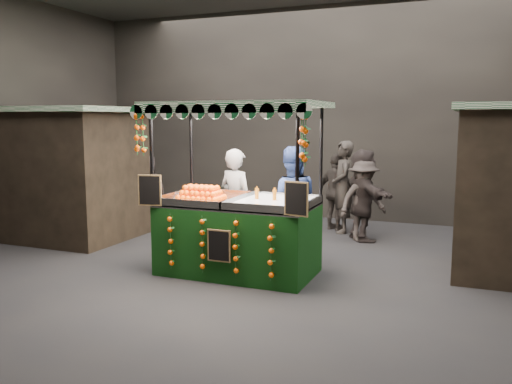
% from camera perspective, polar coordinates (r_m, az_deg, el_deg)
% --- Properties ---
extents(ground, '(12.00, 12.00, 0.00)m').
position_cam_1_polar(ground, '(8.31, -1.27, -8.68)').
color(ground, black).
rests_on(ground, ground).
extents(market_hall, '(12.10, 10.10, 5.05)m').
position_cam_1_polar(market_hall, '(8.03, -1.34, 15.13)').
color(market_hall, black).
rests_on(market_hall, ground).
extents(neighbour_stall_left, '(3.00, 2.20, 2.60)m').
position_cam_1_polar(neighbour_stall_left, '(11.29, -20.15, 2.01)').
color(neighbour_stall_left, black).
rests_on(neighbour_stall_left, ground).
extents(juice_stall, '(2.70, 1.59, 2.62)m').
position_cam_1_polar(juice_stall, '(8.07, -2.00, -3.22)').
color(juice_stall, '#0C330B').
rests_on(juice_stall, ground).
extents(vendor_grey, '(0.79, 0.64, 1.87)m').
position_cam_1_polar(vendor_grey, '(9.10, -2.16, -1.19)').
color(vendor_grey, gray).
rests_on(vendor_grey, ground).
extents(vendor_blue, '(1.11, 0.98, 1.93)m').
position_cam_1_polar(vendor_blue, '(8.82, 3.80, -1.30)').
color(vendor_blue, navy).
rests_on(vendor_blue, ground).
extents(shopper_0, '(0.62, 0.45, 1.56)m').
position_cam_1_polar(shopper_0, '(12.54, -13.72, 0.39)').
color(shopper_0, black).
rests_on(shopper_0, ground).
extents(shopper_2, '(1.04, 0.83, 1.65)m').
position_cam_1_polar(shopper_2, '(11.39, 8.67, 0.00)').
color(shopper_2, '#2B2623').
rests_on(shopper_2, ground).
extents(shopper_3, '(1.14, 1.17, 1.61)m').
position_cam_1_polar(shopper_3, '(10.45, 11.46, -0.88)').
color(shopper_3, '#2E2725').
rests_on(shopper_3, ground).
extents(shopper_4, '(0.91, 0.85, 1.56)m').
position_cam_1_polar(shopper_4, '(12.25, -11.52, 0.26)').
color(shopper_4, '#2E2625').
rests_on(shopper_4, ground).
extents(shopper_5, '(1.36, 1.69, 1.80)m').
position_cam_1_polar(shopper_5, '(10.53, 11.47, -0.30)').
color(shopper_5, black).
rests_on(shopper_5, ground).
extents(shopper_6, '(0.67, 0.82, 1.92)m').
position_cam_1_polar(shopper_6, '(11.16, 9.34, 0.53)').
color(shopper_6, '#2C2723').
rests_on(shopper_6, ground).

